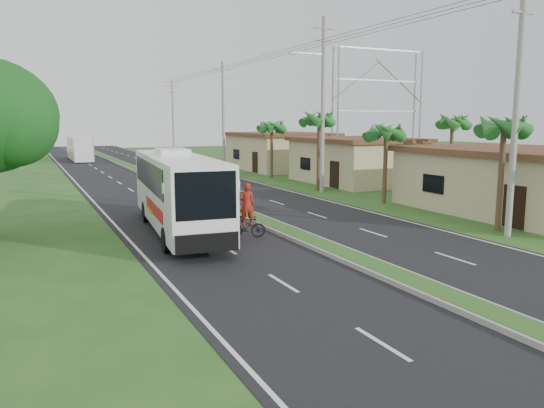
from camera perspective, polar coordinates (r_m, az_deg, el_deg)
name	(u,v)px	position (r m, az deg, el deg)	size (l,w,h in m)	color
ground	(376,270)	(18.35, 11.11, -7.01)	(180.00, 180.00, 0.00)	#23531E
road_asphalt	(198,196)	(36.10, -8.01, 0.89)	(14.00, 160.00, 0.02)	black
median_strip	(198,194)	(36.08, -8.01, 1.03)	(1.20, 160.00, 0.18)	gray
lane_edge_left	(94,202)	(34.73, -18.61, 0.18)	(0.12, 160.00, 0.01)	silver
lane_edge_right	(286,190)	(38.59, 1.53, 1.47)	(0.12, 160.00, 0.01)	silver
shop_near	(521,181)	(31.93, 25.25, 2.29)	(8.60, 12.60, 3.52)	tan
shop_mid	(355,160)	(43.82, 8.93, 4.69)	(7.60, 10.60, 3.67)	tan
shop_far	(280,151)	(55.93, 0.83, 5.75)	(8.60, 11.60, 3.82)	tan
palm_verge_a	(504,127)	(26.02, 23.70, 7.63)	(2.40, 2.40, 5.45)	#473321
palm_verge_b	(386,132)	(32.91, 12.19, 7.61)	(2.40, 2.40, 5.05)	#473321
palm_verge_c	(319,119)	(38.40, 5.08, 9.06)	(2.40, 2.40, 5.85)	#473321
palm_verge_d	(272,126)	(46.60, -0.04, 8.35)	(2.40, 2.40, 5.25)	#473321
palm_behind_shop	(453,122)	(40.47, 18.85, 8.35)	(2.40, 2.40, 5.65)	#473321
utility_pole_a	(517,105)	(25.00, 24.81, 9.68)	(1.60, 0.28, 11.00)	gray
utility_pole_b	(322,103)	(37.39, 5.45, 10.80)	(3.20, 0.28, 12.00)	gray
utility_pole_c	(223,115)	(55.54, -5.26, 9.56)	(1.60, 0.28, 11.00)	gray
utility_pole_d	(173,118)	(74.64, -10.60, 9.07)	(1.60, 0.28, 10.50)	gray
billboard_lattice	(378,103)	(54.90, 11.33, 10.63)	(10.18, 1.18, 12.07)	gray
coach_bus_main	(177,187)	(24.13, -10.17, 1.77)	(3.46, 11.68, 3.72)	white
coach_bus_far	(80,147)	(72.43, -20.00, 5.77)	(2.34, 10.47, 3.05)	white
motorcyclist	(247,217)	(22.74, -2.72, -1.41)	(1.66, 0.95, 2.39)	black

